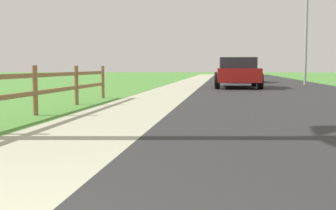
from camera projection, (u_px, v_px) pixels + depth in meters
The scene contains 8 objects.
ground_plane at pixel (203, 84), 26.06m from camera, with size 120.00×120.00×0.00m, color #4B8935.
road_asphalt at pixel (261, 83), 27.60m from camera, with size 7.00×66.00×0.01m, color #292929.
curb_concrete at pixel (158, 83), 28.40m from camera, with size 6.00×66.00×0.01m, color #AFAE8F.
grass_verge at pixel (135, 83), 28.59m from camera, with size 5.00×66.00×0.00m, color #4B8935.
rail_fence at pixel (4, 89), 7.82m from camera, with size 0.11×12.98×1.04m.
parked_suv_red at pixel (237, 72), 21.61m from camera, with size 2.25×4.86×1.45m.
parked_car_blue at pixel (240, 71), 29.47m from camera, with size 2.04×4.91×1.41m.
street_lamp at pixel (309, 9), 24.31m from camera, with size 1.17×0.20×7.10m.
Camera 1 is at (1.17, -1.12, 1.00)m, focal length 47.53 mm.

